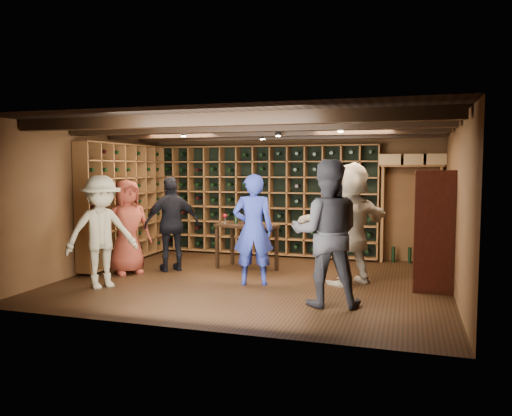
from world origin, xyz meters
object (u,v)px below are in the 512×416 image
(man_blue_shirt, at_px, (253,230))
(guest_beige, at_px, (351,223))
(tasting_table, at_px, (246,229))
(display_cabinet, at_px, (433,233))
(man_grey_suit, at_px, (326,233))
(guest_khaki, at_px, (101,232))
(guest_woman_black, at_px, (172,224))
(guest_red_floral, at_px, (128,227))

(man_blue_shirt, distance_m, guest_beige, 1.52)
(man_blue_shirt, xyz_separation_m, tasting_table, (-0.46, 1.05, -0.14))
(display_cabinet, relative_size, man_blue_shirt, 1.02)
(man_grey_suit, height_order, guest_khaki, man_grey_suit)
(display_cabinet, bearing_deg, guest_woman_black, 178.08)
(guest_red_floral, distance_m, tasting_table, 2.05)
(man_grey_suit, bearing_deg, guest_beige, -107.98)
(guest_khaki, xyz_separation_m, tasting_table, (1.68, 1.90, -0.13))
(man_blue_shirt, bearing_deg, man_grey_suit, 129.55)
(guest_red_floral, xyz_separation_m, guest_woman_black, (0.62, 0.43, 0.02))
(man_grey_suit, distance_m, guest_woman_black, 3.26)
(display_cabinet, xyz_separation_m, guest_woman_black, (-4.32, 0.14, -0.03))
(guest_beige, height_order, tasting_table, guest_beige)
(man_blue_shirt, distance_m, guest_woman_black, 1.76)
(man_grey_suit, relative_size, guest_woman_black, 1.16)
(display_cabinet, xyz_separation_m, guest_khaki, (-4.79, -1.27, -0.01))
(guest_khaki, relative_size, tasting_table, 1.43)
(man_grey_suit, bearing_deg, guest_khaki, -10.63)
(guest_woman_black, bearing_deg, man_grey_suit, 113.03)
(display_cabinet, distance_m, guest_woman_black, 4.32)
(display_cabinet, distance_m, man_blue_shirt, 2.68)
(guest_beige, relative_size, tasting_table, 1.61)
(guest_khaki, bearing_deg, display_cabinet, -38.19)
(man_blue_shirt, relative_size, guest_red_floral, 1.07)
(guest_beige, bearing_deg, man_grey_suit, 34.71)
(guest_red_floral, bearing_deg, man_grey_suit, -65.59)
(man_blue_shirt, relative_size, guest_beige, 0.90)
(man_blue_shirt, bearing_deg, guest_woman_black, -35.55)
(guest_woman_black, bearing_deg, tasting_table, 160.42)
(guest_woman_black, bearing_deg, man_blue_shirt, 119.94)
(guest_beige, bearing_deg, tasting_table, -64.80)
(man_grey_suit, distance_m, guest_red_floral, 3.69)
(guest_beige, bearing_deg, guest_khaki, -27.63)
(guest_beige, distance_m, tasting_table, 1.99)
(man_blue_shirt, bearing_deg, guest_khaki, 4.91)
(man_grey_suit, relative_size, guest_khaki, 1.13)
(guest_woman_black, distance_m, guest_beige, 3.11)
(man_grey_suit, relative_size, guest_beige, 1.01)
(guest_woman_black, height_order, guest_beige, guest_beige)
(man_blue_shirt, height_order, tasting_table, man_blue_shirt)
(display_cabinet, height_order, guest_red_floral, display_cabinet)
(display_cabinet, xyz_separation_m, tasting_table, (-3.11, 0.63, -0.13))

